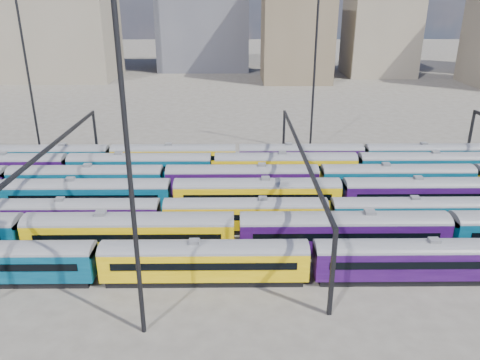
{
  "coord_description": "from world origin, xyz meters",
  "views": [
    {
      "loc": [
        2.26,
        -52.03,
        24.58
      ],
      "look_at": [
        2.83,
        2.95,
        3.0
      ],
      "focal_mm": 35.0,
      "sensor_mm": 36.0,
      "label": 1
    }
  ],
  "objects_px": {
    "rake_1": "(237,229)",
    "mast_2": "(129,164)",
    "rake_2": "(246,211)",
    "rake_0": "(311,257)"
  },
  "relations": [
    {
      "from": "rake_1",
      "to": "mast_2",
      "type": "xyz_separation_m",
      "value": [
        -7.38,
        -12.0,
        11.19
      ]
    },
    {
      "from": "rake_0",
      "to": "rake_1",
      "type": "xyz_separation_m",
      "value": [
        -6.75,
        5.0,
        0.28
      ]
    },
    {
      "from": "rake_0",
      "to": "rake_1",
      "type": "distance_m",
      "value": 8.4
    },
    {
      "from": "rake_1",
      "to": "rake_2",
      "type": "xyz_separation_m",
      "value": [
        0.99,
        5.0,
        -0.38
      ]
    },
    {
      "from": "rake_0",
      "to": "rake_2",
      "type": "height_order",
      "value": "rake_0"
    },
    {
      "from": "rake_0",
      "to": "rake_2",
      "type": "distance_m",
      "value": 11.54
    },
    {
      "from": "rake_1",
      "to": "mast_2",
      "type": "distance_m",
      "value": 18.0
    },
    {
      "from": "rake_1",
      "to": "mast_2",
      "type": "relative_size",
      "value": 5.02
    },
    {
      "from": "rake_1",
      "to": "rake_2",
      "type": "distance_m",
      "value": 5.11
    },
    {
      "from": "rake_1",
      "to": "mast_2",
      "type": "bearing_deg",
      "value": -121.61
    }
  ]
}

